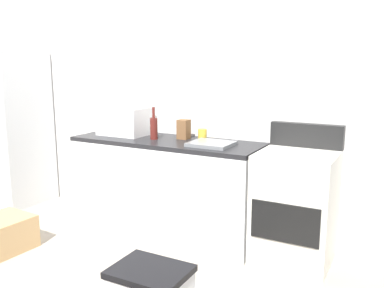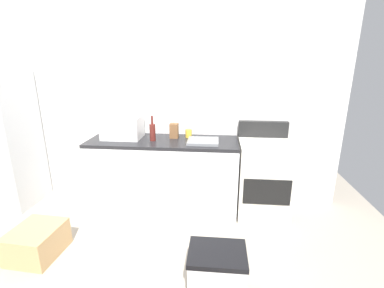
{
  "view_description": "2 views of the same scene",
  "coord_description": "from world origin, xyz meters",
  "px_view_note": "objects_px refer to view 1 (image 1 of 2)",
  "views": [
    {
      "loc": [
        2.3,
        -2.02,
        1.59
      ],
      "look_at": [
        0.86,
        0.65,
        1.0
      ],
      "focal_mm": 39.02,
      "sensor_mm": 36.0,
      "label": 1
    },
    {
      "loc": [
        0.96,
        -1.92,
        1.81
      ],
      "look_at": [
        0.69,
        0.81,
        0.98
      ],
      "focal_mm": 25.61,
      "sensor_mm": 36.0,
      "label": 2
    }
  ],
  "objects_px": {
    "knife_block": "(184,129)",
    "cardboard_box_large": "(1,234)",
    "refrigerator": "(11,129)",
    "wine_bottle": "(154,127)",
    "stove_oven": "(296,205)",
    "coffee_mug": "(202,134)",
    "microwave": "(125,121)"
  },
  "relations": [
    {
      "from": "knife_block",
      "to": "cardboard_box_large",
      "type": "xyz_separation_m",
      "value": [
        -1.17,
        -1.14,
        -0.85
      ]
    },
    {
      "from": "refrigerator",
      "to": "wine_bottle",
      "type": "bearing_deg",
      "value": 0.57
    },
    {
      "from": "stove_oven",
      "to": "wine_bottle",
      "type": "relative_size",
      "value": 3.67
    },
    {
      "from": "stove_oven",
      "to": "wine_bottle",
      "type": "height_order",
      "value": "wine_bottle"
    },
    {
      "from": "wine_bottle",
      "to": "coffee_mug",
      "type": "height_order",
      "value": "wine_bottle"
    },
    {
      "from": "knife_block",
      "to": "cardboard_box_large",
      "type": "bearing_deg",
      "value": -135.89
    },
    {
      "from": "refrigerator",
      "to": "knife_block",
      "type": "bearing_deg",
      "value": 4.34
    },
    {
      "from": "coffee_mug",
      "to": "cardboard_box_large",
      "type": "xyz_separation_m",
      "value": [
        -1.35,
        -1.18,
        -0.81
      ]
    },
    {
      "from": "refrigerator",
      "to": "cardboard_box_large",
      "type": "height_order",
      "value": "refrigerator"
    },
    {
      "from": "microwave",
      "to": "wine_bottle",
      "type": "bearing_deg",
      "value": -11.56
    },
    {
      "from": "coffee_mug",
      "to": "stove_oven",
      "type": "bearing_deg",
      "value": -9.14
    },
    {
      "from": "refrigerator",
      "to": "microwave",
      "type": "xyz_separation_m",
      "value": [
        1.54,
        0.1,
        0.18
      ]
    },
    {
      "from": "wine_bottle",
      "to": "knife_block",
      "type": "xyz_separation_m",
      "value": [
        0.23,
        0.15,
        -0.02
      ]
    },
    {
      "from": "knife_block",
      "to": "cardboard_box_large",
      "type": "distance_m",
      "value": 1.84
    },
    {
      "from": "stove_oven",
      "to": "microwave",
      "type": "bearing_deg",
      "value": 178.52
    },
    {
      "from": "refrigerator",
      "to": "stove_oven",
      "type": "distance_m",
      "value": 3.29
    },
    {
      "from": "refrigerator",
      "to": "microwave",
      "type": "bearing_deg",
      "value": 3.7
    },
    {
      "from": "stove_oven",
      "to": "wine_bottle",
      "type": "distance_m",
      "value": 1.44
    },
    {
      "from": "microwave",
      "to": "coffee_mug",
      "type": "xyz_separation_m",
      "value": [
        0.8,
        0.1,
        -0.09
      ]
    },
    {
      "from": "stove_oven",
      "to": "refrigerator",
      "type": "bearing_deg",
      "value": -179.03
    },
    {
      "from": "cardboard_box_large",
      "to": "stove_oven",
      "type": "bearing_deg",
      "value": 24.34
    },
    {
      "from": "refrigerator",
      "to": "stove_oven",
      "type": "height_order",
      "value": "refrigerator"
    },
    {
      "from": "microwave",
      "to": "coffee_mug",
      "type": "distance_m",
      "value": 0.81
    },
    {
      "from": "stove_oven",
      "to": "cardboard_box_large",
      "type": "height_order",
      "value": "stove_oven"
    },
    {
      "from": "wine_bottle",
      "to": "cardboard_box_large",
      "type": "bearing_deg",
      "value": -133.41
    },
    {
      "from": "stove_oven",
      "to": "knife_block",
      "type": "bearing_deg",
      "value": 174.3
    },
    {
      "from": "stove_oven",
      "to": "microwave",
      "type": "relative_size",
      "value": 2.39
    },
    {
      "from": "wine_bottle",
      "to": "coffee_mug",
      "type": "xyz_separation_m",
      "value": [
        0.41,
        0.18,
        -0.06
      ]
    },
    {
      "from": "wine_bottle",
      "to": "coffee_mug",
      "type": "relative_size",
      "value": 3.0
    },
    {
      "from": "refrigerator",
      "to": "stove_oven",
      "type": "bearing_deg",
      "value": 0.97
    },
    {
      "from": "stove_oven",
      "to": "cardboard_box_large",
      "type": "distance_m",
      "value": 2.51
    },
    {
      "from": "stove_oven",
      "to": "coffee_mug",
      "type": "distance_m",
      "value": 1.05
    }
  ]
}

